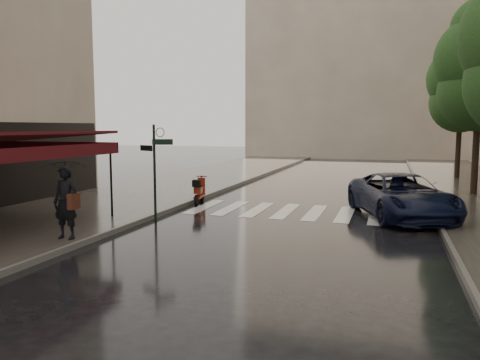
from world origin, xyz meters
The scene contains 11 objects.
ground centered at (0.00, 0.00, 0.00)m, with size 120.00×120.00×0.00m, color black.
sidewalk_near centered at (-4.50, 12.00, 0.06)m, with size 6.00×60.00×0.12m, color #38332D.
curb_near centered at (-1.45, 12.00, 0.07)m, with size 0.12×60.00×0.16m, color #595651.
curb_far centered at (7.45, 12.00, 0.07)m, with size 0.12×60.00×0.16m, color #595651.
crosswalk centered at (2.98, 6.00, 0.01)m, with size 7.85×3.20×0.01m.
signpost centered at (-1.19, 3.00, 1.83)m, with size 1.17×0.29×3.10m.
backdrop_building centered at (3.00, 38.00, 10.00)m, with size 22.00×6.00×20.00m, color tan.
tree_far centered at (9.70, 19.00, 5.46)m, with size 3.80×3.80×8.16m.
pedestrian_with_umbrella centered at (-2.00, -0.34, 1.83)m, with size 1.13×1.15×2.59m.
scooter centered at (-1.18, 6.61, 0.48)m, with size 0.59×1.57×1.04m.
parked_car centered at (6.38, 6.03, 0.73)m, with size 2.43×5.27×1.47m, color black.
Camera 1 is at (5.93, -10.34, 3.00)m, focal length 35.00 mm.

